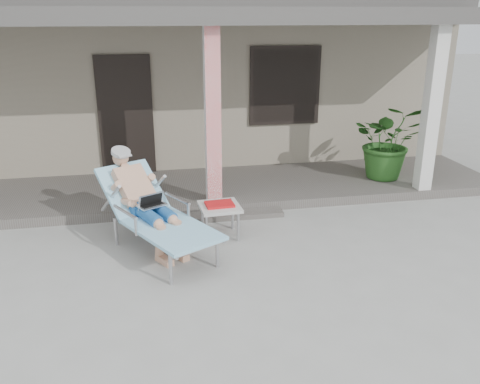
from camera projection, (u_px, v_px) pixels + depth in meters
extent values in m
plane|color=#9E9E99|center=(240.00, 278.00, 5.92)|extent=(60.00, 60.00, 0.00)
cube|color=gray|center=(186.00, 79.00, 11.44)|extent=(10.00, 5.00, 3.00)
cube|color=#474442|center=(183.00, 1.00, 10.89)|extent=(10.40, 5.40, 0.30)
cube|color=black|center=(126.00, 116.00, 8.97)|extent=(0.95, 0.06, 2.10)
cube|color=black|center=(285.00, 86.00, 9.33)|extent=(1.20, 0.06, 1.30)
cube|color=black|center=(285.00, 86.00, 9.33)|extent=(1.32, 0.05, 1.42)
cube|color=#605B56|center=(207.00, 189.00, 8.68)|extent=(10.00, 2.00, 0.15)
cube|color=red|center=(213.00, 119.00, 7.43)|extent=(0.22, 0.22, 2.61)
cube|color=silver|center=(431.00, 111.00, 8.05)|extent=(0.22, 0.22, 2.61)
cube|color=#474442|center=(203.00, 16.00, 7.74)|extent=(10.00, 2.30, 0.24)
cube|color=#605B56|center=(217.00, 216.00, 7.62)|extent=(2.00, 0.30, 0.07)
cylinder|color=#B7B7BC|center=(171.00, 269.00, 5.72)|extent=(0.05, 0.05, 0.39)
cylinder|color=#B7B7BC|center=(217.00, 253.00, 6.12)|extent=(0.05, 0.05, 0.39)
cylinder|color=#B7B7BC|center=(116.00, 231.00, 6.70)|extent=(0.05, 0.05, 0.39)
cylinder|color=#B7B7BC|center=(159.00, 219.00, 7.10)|extent=(0.05, 0.05, 0.39)
cube|color=#B7B7BC|center=(171.00, 231.00, 6.21)|extent=(1.19, 1.44, 0.03)
cube|color=#9AE6EF|center=(171.00, 229.00, 6.20)|extent=(1.30, 1.52, 0.04)
cube|color=#B7B7BC|center=(133.00, 192.00, 6.80)|extent=(0.87, 0.85, 0.52)
cube|color=#9AE6EF|center=(133.00, 190.00, 6.79)|extent=(0.99, 0.96, 0.59)
cylinder|color=#B0B1B3|center=(120.00, 152.00, 6.85)|extent=(0.35, 0.35, 0.14)
cube|color=silver|center=(151.00, 205.00, 6.47)|extent=(0.42, 0.38, 0.25)
cube|color=beige|center=(220.00, 207.00, 6.90)|extent=(0.57, 0.57, 0.04)
cylinder|color=#B7B7BC|center=(206.00, 230.00, 6.74)|extent=(0.04, 0.04, 0.41)
cylinder|color=#B7B7BC|center=(238.00, 227.00, 6.81)|extent=(0.04, 0.04, 0.41)
cylinder|color=#B7B7BC|center=(202.00, 217.00, 7.14)|extent=(0.04, 0.04, 0.41)
cylinder|color=#B7B7BC|center=(233.00, 215.00, 7.21)|extent=(0.04, 0.04, 0.41)
cube|color=red|center=(220.00, 204.00, 6.89)|extent=(0.39, 0.30, 0.03)
cube|color=black|center=(218.00, 201.00, 7.02)|extent=(0.38, 0.05, 0.04)
imported|color=#26591E|center=(389.00, 141.00, 8.82)|extent=(1.48, 1.39, 1.32)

